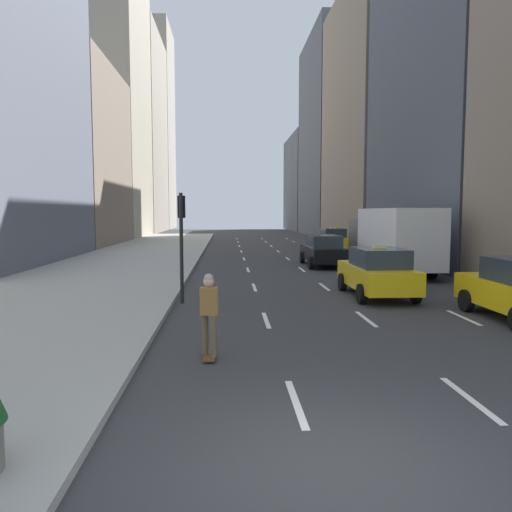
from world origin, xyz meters
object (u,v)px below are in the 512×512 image
Objects in this scene: sedan_black_near at (323,250)px; box_truck at (392,238)px; skateboarder at (209,312)px; traffic_light_pole at (181,230)px; taxi_lead at (332,239)px; taxi_third at (377,272)px.

box_truck is (2.80, -3.10, 0.83)m from sedan_black_near.
traffic_light_pole is (-1.11, 6.34, 1.45)m from skateboarder.
taxi_lead is 0.89× the size of sedan_black_near.
box_truck is at bearing 38.69° from traffic_light_pole.
box_truck is 4.81× the size of skateboarder.
traffic_light_pole reaches higher than taxi_third.
box_truck reaches higher than sedan_black_near.
taxi_third is 7.48m from box_truck.
taxi_third is 6.96m from traffic_light_pole.
skateboarder is at bearing -128.46° from taxi_third.
taxi_third reaches higher than sedan_black_near.
taxi_lead is at bearing 82.27° from taxi_third.
taxi_lead is 1.22× the size of traffic_light_pole.
box_truck reaches higher than taxi_lead.
skateboarder is at bearing -108.27° from sedan_black_near.
box_truck is 12.26m from traffic_light_pole.
traffic_light_pole is (-6.75, -0.76, 1.53)m from taxi_third.
traffic_light_pole is at bearing -173.56° from taxi_third.
box_truck is at bearing 67.87° from taxi_third.
sedan_black_near is at bearing 71.73° from skateboarder.
taxi_lead is 13.76m from box_truck.
box_truck is (2.80, 6.89, 0.83)m from taxi_third.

